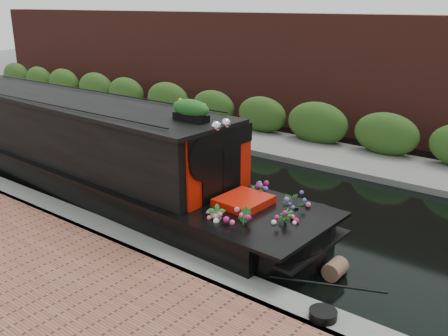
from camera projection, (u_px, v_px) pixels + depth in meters
The scene contains 8 objects.
ground at pixel (216, 192), 12.08m from camera, with size 80.00×80.00×0.00m, color black.
near_bank_coping at pixel (108, 240), 9.62m from camera, with size 40.00×0.60×0.50m, color slate.
far_bank_path at pixel (302, 153), 15.22m from camera, with size 40.00×2.40×0.34m, color slate.
far_hedge at pixel (316, 146), 15.90m from camera, with size 40.00×1.10×2.80m, color #2A4D19.
far_brick_wall at pixel (345, 133), 17.47m from camera, with size 40.00×1.00×8.00m, color #54231C.
narrowboat at pixel (83, 156), 11.92m from camera, with size 12.33×2.61×2.86m.
rope_fender at pixel (335, 269), 8.27m from camera, with size 0.31×0.31×0.40m, color brown.
coiled_mooring_rope at pixel (323, 314), 6.81m from camera, with size 0.39×0.39×0.12m, color black.
Camera 1 is at (7.11, -8.77, 4.36)m, focal length 40.00 mm.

